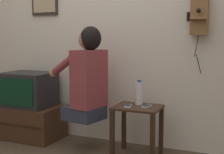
% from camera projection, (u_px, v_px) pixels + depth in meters
% --- Properties ---
extents(wall_back, '(6.80, 0.05, 2.55)m').
position_uv_depth(wall_back, '(112.00, 29.00, 3.46)').
color(wall_back, beige).
rests_on(wall_back, ground_plane).
extents(side_table, '(0.45, 0.36, 0.51)m').
position_uv_depth(side_table, '(137.00, 119.00, 3.06)').
color(side_table, '#382316').
rests_on(side_table, ground_plane).
extents(person, '(0.58, 0.46, 0.96)m').
position_uv_depth(person, '(87.00, 76.00, 3.17)').
color(person, '#2D3347').
rests_on(person, ground_plane).
extents(tv_stand, '(0.75, 0.49, 0.38)m').
position_uv_depth(tv_stand, '(30.00, 122.00, 3.68)').
color(tv_stand, '#422819').
rests_on(tv_stand, ground_plane).
extents(television, '(0.56, 0.45, 0.39)m').
position_uv_depth(television, '(28.00, 89.00, 3.62)').
color(television, '#232326').
rests_on(television, tv_stand).
extents(wall_phone_antique, '(0.20, 0.18, 0.82)m').
position_uv_depth(wall_phone_antique, '(199.00, 14.00, 2.99)').
color(wall_phone_antique, brown).
extents(cell_phone_held, '(0.08, 0.13, 0.01)m').
position_uv_depth(cell_phone_held, '(128.00, 106.00, 3.03)').
color(cell_phone_held, silver).
rests_on(cell_phone_held, side_table).
extents(cell_phone_spare, '(0.07, 0.13, 0.01)m').
position_uv_depth(cell_phone_spare, '(147.00, 106.00, 3.03)').
color(cell_phone_spare, silver).
rests_on(cell_phone_spare, side_table).
extents(water_bottle, '(0.08, 0.08, 0.25)m').
position_uv_depth(water_bottle, '(139.00, 93.00, 3.11)').
color(water_bottle, silver).
rests_on(water_bottle, side_table).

